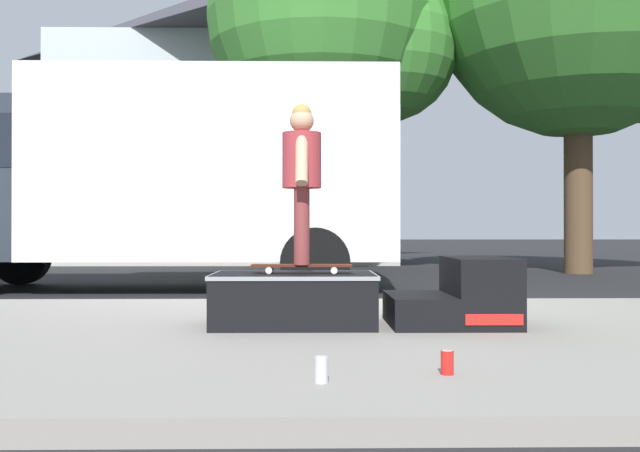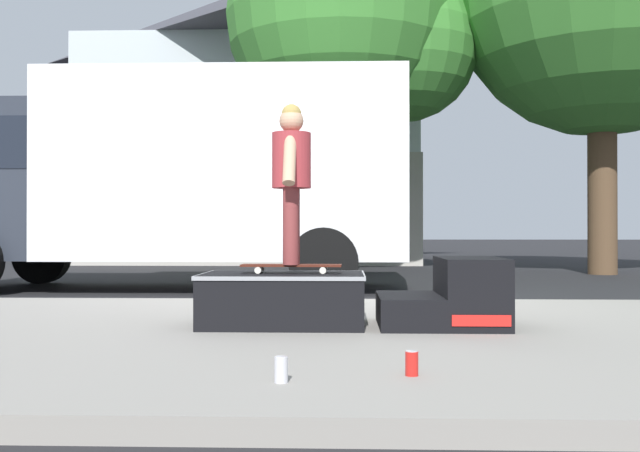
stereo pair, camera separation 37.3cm
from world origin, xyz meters
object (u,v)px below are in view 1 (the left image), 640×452
street_tree_main (334,27)px  kicker_ramp (461,297)px  skater_kid (302,170)px  soda_can_b (321,370)px  skateboard (302,266)px  box_truck (151,173)px  soda_can (447,362)px  skate_box (294,298)px  street_tree_neighbour (595,2)px

street_tree_main → kicker_ramp: bearing=-86.1°
skater_kid → soda_can_b: 2.44m
skateboard → box_truck: (-2.23, 4.89, 1.12)m
skateboard → soda_can: skateboard is taller
soda_can → soda_can_b: 0.67m
kicker_ramp → skateboard: (-1.24, 0.03, 0.24)m
skateboard → skate_box: bearing=-156.9°
soda_can_b → kicker_ramp: bearing=62.2°
skate_box → skater_kid: size_ratio=1.00×
skate_box → skateboard: bearing=23.1°
soda_can_b → street_tree_neighbour: bearing=62.5°
skate_box → kicker_ramp: size_ratio=1.32×
skater_kid → soda_can_b: skater_kid is taller
skater_kid → skate_box: bearing=-156.9°
kicker_ramp → street_tree_main: street_tree_main is taller
box_truck → street_tree_main: size_ratio=0.92×
skater_kid → box_truck: size_ratio=0.18×
skater_kid → soda_can: (0.75, -1.97, -1.14)m
street_tree_main → street_tree_neighbour: bearing=-3.3°
kicker_ramp → skater_kid: bearing=178.8°
soda_can → soda_can_b: same height
skateboard → soda_can_b: skateboard is taller
skate_box → soda_can: skate_box is taller
skate_box → skateboard: 0.25m
kicker_ramp → skateboard: size_ratio=1.21×
soda_can → skate_box: bearing=112.7°
kicker_ramp → soda_can_b: (-1.13, -2.13, -0.15)m
kicker_ramp → street_tree_neighbour: street_tree_neighbour is taller
soda_can → street_tree_neighbour: (5.11, 10.87, 5.31)m
box_truck → skater_kid: bearing=-65.5°
box_truck → street_tree_neighbour: bearing=26.4°
skate_box → skater_kid: bearing=23.1°
soda_can → street_tree_neighbour: size_ratio=0.01×
street_tree_main → street_tree_neighbour: size_ratio=0.88×
box_truck → skateboard: bearing=-65.5°
kicker_ramp → street_tree_main: size_ratio=0.13×
soda_can_b → box_truck: size_ratio=0.02×
box_truck → street_tree_neighbour: street_tree_neighbour is taller
skater_kid → soda_can_b: (0.11, -2.16, -1.14)m
kicker_ramp → street_tree_main: bearing=93.9°
kicker_ramp → soda_can_b: 2.42m
skateboard → soda_can_b: 2.20m
kicker_ramp → soda_can: (-0.48, -1.94, -0.15)m
street_tree_main → box_truck: bearing=-123.2°
soda_can → street_tree_neighbour: 13.14m
soda_can_b → street_tree_neighbour: 13.55m
soda_can → skateboard: bearing=110.9°
skater_kid → skateboard: bearing=76.0°
skateboard → street_tree_neighbour: size_ratio=0.09×
skateboard → soda_can: (0.75, -1.97, -0.40)m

